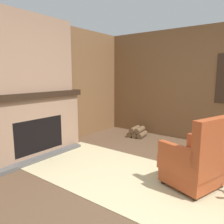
{
  "coord_description": "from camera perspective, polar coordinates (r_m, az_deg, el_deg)",
  "views": [
    {
      "loc": [
        0.91,
        -2.24,
        1.48
      ],
      "look_at": [
        -1.14,
        0.5,
        0.9
      ],
      "focal_mm": 35.0,
      "sensor_mm": 36.0,
      "label": 1
    }
  ],
  "objects": [
    {
      "name": "ground_plane",
      "position": [
        2.84,
        13.51,
        -22.16
      ],
      "size": [
        14.0,
        14.0,
        0.0
      ],
      "primitive_type": "plane",
      "color": "brown"
    },
    {
      "name": "wood_panel_wall_left",
      "position": [
        4.3,
        -21.88,
        5.99
      ],
      "size": [
        0.06,
        6.05,
        2.52
      ],
      "color": "brown",
      "rests_on": "ground"
    },
    {
      "name": "wood_panel_wall_back",
      "position": [
        5.08,
        26.72,
        6.17
      ],
      "size": [
        6.05,
        0.09,
        2.52
      ],
      "color": "brown",
      "rests_on": "ground"
    },
    {
      "name": "fireplace_hearth",
      "position": [
        4.21,
        -19.74,
        -3.18
      ],
      "size": [
        0.57,
        1.98,
        1.19
      ],
      "color": "#9E7A60",
      "rests_on": "ground"
    },
    {
      "name": "chimney_breast",
      "position": [
        4.14,
        -20.85,
        14.04
      ],
      "size": [
        0.31,
        1.66,
        1.31
      ],
      "color": "#9E7A60",
      "rests_on": "fireplace_hearth"
    },
    {
      "name": "area_rug",
      "position": [
        3.27,
        6.96,
        -17.3
      ],
      "size": [
        3.89,
        1.59,
        0.01
      ],
      "color": "#C6B789",
      "rests_on": "ground"
    },
    {
      "name": "armchair",
      "position": [
        3.14,
        21.12,
        -12.07
      ],
      "size": [
        0.83,
        0.87,
        0.98
      ],
      "rotation": [
        0.0,
        0.0,
        2.81
      ],
      "color": "#A84723",
      "rests_on": "ground"
    },
    {
      "name": "firewood_stack",
      "position": [
        5.36,
        6.59,
        -5.26
      ],
      "size": [
        0.44,
        0.44,
        0.24
      ],
      "rotation": [
        0.0,
        0.0,
        0.12
      ],
      "color": "brown",
      "rests_on": "ground"
    },
    {
      "name": "oil_lamp_vase",
      "position": [
        3.91,
        -26.9,
        5.88
      ],
      "size": [
        0.12,
        0.12,
        0.31
      ],
      "color": "#B24C42",
      "rests_on": "fireplace_hearth"
    },
    {
      "name": "storage_case",
      "position": [
        4.29,
        -17.87,
        6.23
      ],
      "size": [
        0.17,
        0.25,
        0.15
      ],
      "color": "gray",
      "rests_on": "fireplace_hearth"
    }
  ]
}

